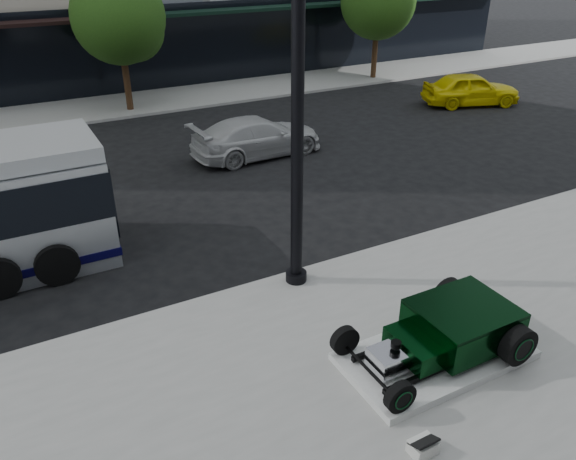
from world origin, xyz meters
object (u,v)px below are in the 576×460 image
lamppost (298,107)px  yellow_taxi (471,89)px  hot_rod (453,328)px  white_sedan (257,137)px

lamppost → yellow_taxi: (14.10, 9.18, -3.30)m
hot_rod → lamppost: (-1.28, 3.46, 3.33)m
hot_rod → yellow_taxi: yellow_taxi is taller
lamppost → hot_rod: bearing=-69.7°
yellow_taxi → lamppost: bearing=142.8°
hot_rod → yellow_taxi: 18.01m
hot_rod → lamppost: bearing=110.3°
lamppost → white_sedan: size_ratio=1.81×
white_sedan → yellow_taxi: yellow_taxi is taller
white_sedan → yellow_taxi: size_ratio=1.10×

